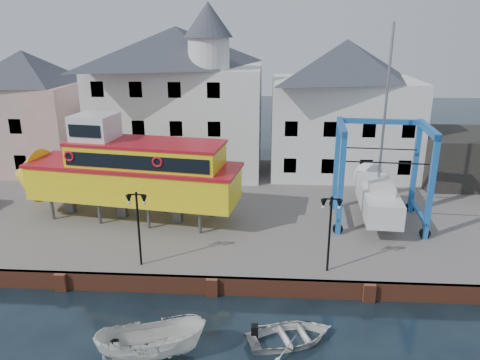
{
  "coord_description": "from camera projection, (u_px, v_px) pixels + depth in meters",
  "views": [
    {
      "loc": [
        2.79,
        -20.99,
        13.45
      ],
      "look_at": [
        1.0,
        7.0,
        4.0
      ],
      "focal_mm": 35.0,
      "sensor_mm": 36.0,
      "label": 1
    }
  ],
  "objects": [
    {
      "name": "ground",
      "position": [
        212.0,
        295.0,
        24.32
      ],
      "size": [
        140.0,
        140.0,
        0.0
      ],
      "primitive_type": "plane",
      "color": "black",
      "rests_on": "ground"
    },
    {
      "name": "hardstanding",
      "position": [
        230.0,
        207.0,
        34.56
      ],
      "size": [
        44.0,
        22.0,
        1.0
      ],
      "primitive_type": "cube",
      "color": "slate",
      "rests_on": "ground"
    },
    {
      "name": "quay_wall",
      "position": [
        212.0,
        286.0,
        24.26
      ],
      "size": [
        44.0,
        0.47,
        1.0
      ],
      "color": "brown",
      "rests_on": "ground"
    },
    {
      "name": "building_pink",
      "position": [
        29.0,
        112.0,
        40.46
      ],
      "size": [
        8.0,
        7.0,
        10.3
      ],
      "color": "#B8958F",
      "rests_on": "hardstanding"
    },
    {
      "name": "building_white_main",
      "position": [
        180.0,
        99.0,
        39.66
      ],
      "size": [
        14.0,
        8.3,
        14.0
      ],
      "color": "white",
      "rests_on": "hardstanding"
    },
    {
      "name": "building_white_right",
      "position": [
        343.0,
        108.0,
        39.63
      ],
      "size": [
        12.0,
        8.0,
        11.2
      ],
      "color": "white",
      "rests_on": "hardstanding"
    },
    {
      "name": "shed_dark",
      "position": [
        467.0,
        157.0,
        38.29
      ],
      "size": [
        8.0,
        7.0,
        4.0
      ],
      "primitive_type": "cube",
      "color": "black",
      "rests_on": "hardstanding"
    },
    {
      "name": "lamp_post_left",
      "position": [
        137.0,
        210.0,
        24.36
      ],
      "size": [
        1.12,
        0.32,
        4.2
      ],
      "color": "black",
      "rests_on": "hardstanding"
    },
    {
      "name": "lamp_post_right",
      "position": [
        331.0,
        215.0,
        23.76
      ],
      "size": [
        1.12,
        0.32,
        4.2
      ],
      "color": "black",
      "rests_on": "hardstanding"
    },
    {
      "name": "tour_boat",
      "position": [
        120.0,
        171.0,
        30.57
      ],
      "size": [
        16.3,
        6.14,
        6.93
      ],
      "rotation": [
        0.0,
        0.0,
        -0.15
      ],
      "color": "#59595E",
      "rests_on": "hardstanding"
    },
    {
      "name": "travel_lift",
      "position": [
        377.0,
        188.0,
        30.84
      ],
      "size": [
        6.14,
        8.41,
        12.52
      ],
      "rotation": [
        0.0,
        0.0,
        -0.07
      ],
      "color": "#224FB1",
      "rests_on": "hardstanding"
    },
    {
      "name": "motorboat_a",
      "position": [
        152.0,
        358.0,
        19.78
      ],
      "size": [
        4.92,
        2.8,
        1.79
      ],
      "primitive_type": "imported",
      "rotation": [
        0.0,
        0.0,
        1.81
      ],
      "color": "silver",
      "rests_on": "ground"
    },
    {
      "name": "motorboat_b",
      "position": [
        290.0,
        341.0,
        20.79
      ],
      "size": [
        4.7,
        4.02,
        0.82
      ],
      "primitive_type": "imported",
      "rotation": [
        0.0,
        0.0,
        1.92
      ],
      "color": "silver",
      "rests_on": "ground"
    }
  ]
}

